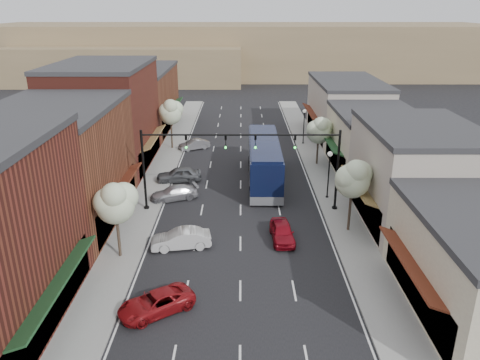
{
  "coord_description": "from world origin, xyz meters",
  "views": [
    {
      "loc": [
        0.04,
        -28.4,
        16.41
      ],
      "look_at": [
        -0.05,
        9.4,
        2.2
      ],
      "focal_mm": 35.0,
      "sensor_mm": 36.0,
      "label": 1
    }
  ],
  "objects_px": {
    "tree_right_near": "(354,178)",
    "lamp_post_far": "(304,121)",
    "signal_mast_left": "(172,158)",
    "lamp_post_near": "(329,167)",
    "signal_mast_right": "(309,158)",
    "red_hatchback": "(282,232)",
    "parked_car_c": "(174,193)",
    "coach_bus": "(264,160)",
    "tree_left_near": "(115,202)",
    "tree_right_far": "(319,129)",
    "parked_car_e": "(194,145)",
    "parked_car_a": "(156,303)",
    "parked_car_b": "(181,239)",
    "tree_left_far": "(171,111)",
    "parked_car_d": "(179,175)"
  },
  "relations": [
    {
      "from": "parked_car_a",
      "to": "tree_right_near",
      "type": "bearing_deg",
      "value": 93.07
    },
    {
      "from": "parked_car_c",
      "to": "lamp_post_far",
      "type": "bearing_deg",
      "value": 120.99
    },
    {
      "from": "parked_car_e",
      "to": "signal_mast_left",
      "type": "bearing_deg",
      "value": -28.33
    },
    {
      "from": "lamp_post_far",
      "to": "parked_car_d",
      "type": "height_order",
      "value": "lamp_post_far"
    },
    {
      "from": "red_hatchback",
      "to": "parked_car_c",
      "type": "height_order",
      "value": "red_hatchback"
    },
    {
      "from": "signal_mast_left",
      "to": "parked_car_a",
      "type": "height_order",
      "value": "signal_mast_left"
    },
    {
      "from": "signal_mast_right",
      "to": "tree_left_far",
      "type": "bearing_deg",
      "value": 127.71
    },
    {
      "from": "tree_left_near",
      "to": "lamp_post_far",
      "type": "xyz_separation_m",
      "value": [
        16.05,
        28.06,
        -1.22
      ]
    },
    {
      "from": "signal_mast_right",
      "to": "signal_mast_left",
      "type": "height_order",
      "value": "same"
    },
    {
      "from": "tree_right_near",
      "to": "coach_bus",
      "type": "height_order",
      "value": "tree_right_near"
    },
    {
      "from": "parked_car_b",
      "to": "parked_car_c",
      "type": "xyz_separation_m",
      "value": [
        -1.7,
        8.89,
        -0.08
      ]
    },
    {
      "from": "lamp_post_far",
      "to": "parked_car_e",
      "type": "distance_m",
      "value": 13.82
    },
    {
      "from": "red_hatchback",
      "to": "parked_car_d",
      "type": "xyz_separation_m",
      "value": [
        -9.15,
        12.2,
        0.06
      ]
    },
    {
      "from": "coach_bus",
      "to": "red_hatchback",
      "type": "height_order",
      "value": "coach_bus"
    },
    {
      "from": "tree_left_far",
      "to": "coach_bus",
      "type": "height_order",
      "value": "tree_left_far"
    },
    {
      "from": "signal_mast_right",
      "to": "lamp_post_far",
      "type": "bearing_deg",
      "value": 83.78
    },
    {
      "from": "signal_mast_left",
      "to": "tree_left_near",
      "type": "relative_size",
      "value": 1.44
    },
    {
      "from": "parked_car_d",
      "to": "parked_car_a",
      "type": "bearing_deg",
      "value": -4.3
    },
    {
      "from": "coach_bus",
      "to": "parked_car_a",
      "type": "distance_m",
      "value": 22.43
    },
    {
      "from": "tree_right_near",
      "to": "tree_left_near",
      "type": "distance_m",
      "value": 17.08
    },
    {
      "from": "lamp_post_far",
      "to": "parked_car_c",
      "type": "bearing_deg",
      "value": -127.8
    },
    {
      "from": "signal_mast_left",
      "to": "lamp_post_near",
      "type": "bearing_deg",
      "value": 10.56
    },
    {
      "from": "tree_right_near",
      "to": "tree_left_far",
      "type": "relative_size",
      "value": 0.97
    },
    {
      "from": "tree_left_near",
      "to": "lamp_post_near",
      "type": "relative_size",
      "value": 1.28
    },
    {
      "from": "parked_car_a",
      "to": "parked_car_b",
      "type": "bearing_deg",
      "value": 141.68
    },
    {
      "from": "tree_right_near",
      "to": "parked_car_c",
      "type": "height_order",
      "value": "tree_right_near"
    },
    {
      "from": "signal_mast_right",
      "to": "parked_car_b",
      "type": "xyz_separation_m",
      "value": [
        -9.88,
        -6.62,
        -3.92
      ]
    },
    {
      "from": "tree_left_near",
      "to": "red_hatchback",
      "type": "height_order",
      "value": "tree_left_near"
    },
    {
      "from": "tree_right_near",
      "to": "coach_bus",
      "type": "xyz_separation_m",
      "value": [
        -6.05,
        11.16,
        -2.33
      ]
    },
    {
      "from": "lamp_post_near",
      "to": "lamp_post_far",
      "type": "xyz_separation_m",
      "value": [
        0.0,
        17.5,
        0.0
      ]
    },
    {
      "from": "signal_mast_right",
      "to": "red_hatchback",
      "type": "relative_size",
      "value": 2.06
    },
    {
      "from": "signal_mast_right",
      "to": "coach_bus",
      "type": "relative_size",
      "value": 0.61
    },
    {
      "from": "lamp_post_near",
      "to": "parked_car_e",
      "type": "bearing_deg",
      "value": 131.34
    },
    {
      "from": "tree_left_far",
      "to": "lamp_post_far",
      "type": "relative_size",
      "value": 1.38
    },
    {
      "from": "tree_right_far",
      "to": "red_hatchback",
      "type": "distance_m",
      "value": 18.46
    },
    {
      "from": "lamp_post_near",
      "to": "parked_car_d",
      "type": "distance_m",
      "value": 14.68
    },
    {
      "from": "parked_car_a",
      "to": "parked_car_e",
      "type": "relative_size",
      "value": 1.18
    },
    {
      "from": "lamp_post_near",
      "to": "parked_car_b",
      "type": "distance_m",
      "value": 15.29
    },
    {
      "from": "tree_right_near",
      "to": "lamp_post_far",
      "type": "distance_m",
      "value": 24.11
    },
    {
      "from": "signal_mast_right",
      "to": "lamp_post_near",
      "type": "height_order",
      "value": "signal_mast_right"
    },
    {
      "from": "tree_right_near",
      "to": "parked_car_d",
      "type": "bearing_deg",
      "value": 143.09
    },
    {
      "from": "tree_right_far",
      "to": "parked_car_b",
      "type": "relative_size",
      "value": 1.27
    },
    {
      "from": "tree_left_near",
      "to": "parked_car_e",
      "type": "bearing_deg",
      "value": 84.17
    },
    {
      "from": "signal_mast_right",
      "to": "parked_car_e",
      "type": "height_order",
      "value": "signal_mast_right"
    },
    {
      "from": "tree_right_near",
      "to": "coach_bus",
      "type": "relative_size",
      "value": 0.44
    },
    {
      "from": "coach_bus",
      "to": "parked_car_b",
      "type": "height_order",
      "value": "coach_bus"
    },
    {
      "from": "coach_bus",
      "to": "parked_car_e",
      "type": "distance_m",
      "value": 13.35
    },
    {
      "from": "red_hatchback",
      "to": "parked_car_e",
      "type": "xyz_separation_m",
      "value": [
        -8.7,
        23.19,
        -0.07
      ]
    },
    {
      "from": "parked_car_b",
      "to": "parked_car_c",
      "type": "height_order",
      "value": "parked_car_b"
    },
    {
      "from": "signal_mast_left",
      "to": "tree_left_near",
      "type": "distance_m",
      "value": 8.48
    }
  ]
}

